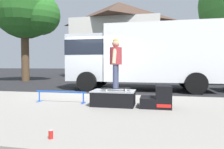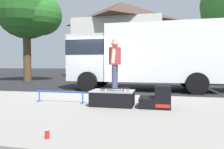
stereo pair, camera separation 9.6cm
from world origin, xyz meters
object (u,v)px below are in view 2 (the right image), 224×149
object	(u,v)px
skate_box	(113,97)
soda_can	(47,134)
skateboard	(115,88)
box_truck	(141,55)
skater_kid	(115,59)
grind_rail	(60,94)
kicker_ramp	(158,98)
street_tree_neighbour	(30,10)

from	to	relation	value
skate_box	soda_can	bearing A→B (deg)	-99.14
skateboard	box_truck	bearing A→B (deg)	86.24
skate_box	soda_can	size ratio (longest dim) A/B	8.95
skater_kid	box_truck	xyz separation A→B (m)	(0.31, 4.76, 0.35)
skate_box	skateboard	distance (m)	0.25
grind_rail	soda_can	distance (m)	2.96
grind_rail	skateboard	xyz separation A→B (m)	(1.63, -0.16, 0.21)
grind_rail	skateboard	bearing A→B (deg)	-5.58
grind_rail	skate_box	bearing A→B (deg)	-4.95
skate_box	kicker_ramp	xyz separation A→B (m)	(1.16, -0.00, 0.02)
kicker_ramp	box_truck	bearing A→B (deg)	99.38
box_truck	skater_kid	bearing A→B (deg)	-93.76
box_truck	street_tree_neighbour	bearing A→B (deg)	156.78
grind_rail	skater_kid	distance (m)	1.91
kicker_ramp	skater_kid	size ratio (longest dim) A/B	0.59
skateboard	street_tree_neighbour	world-z (taller)	street_tree_neighbour
kicker_ramp	street_tree_neighbour	distance (m)	13.47
skateboard	soda_can	xyz separation A→B (m)	(-0.48, -2.56, -0.39)
box_truck	street_tree_neighbour	size ratio (longest dim) A/B	0.89
kicker_ramp	skateboard	bearing A→B (deg)	-178.78
kicker_ramp	skateboard	world-z (taller)	kicker_ramp
grind_rail	street_tree_neighbour	world-z (taller)	street_tree_neighbour
grind_rail	box_truck	distance (m)	5.17
skater_kid	street_tree_neighbour	size ratio (longest dim) A/B	0.17
skateboard	street_tree_neighbour	bearing A→B (deg)	134.26
soda_can	street_tree_neighbour	size ratio (longest dim) A/B	0.02
skateboard	kicker_ramp	bearing A→B (deg)	1.22
soda_can	skater_kid	bearing A→B (deg)	79.38
skater_kid	soda_can	size ratio (longest dim) A/B	10.28
skate_box	soda_can	distance (m)	2.62
skate_box	skater_kid	size ratio (longest dim) A/B	0.87
skate_box	skater_kid	xyz separation A→B (m)	(0.06, -0.02, 1.02)
soda_can	box_truck	bearing A→B (deg)	83.82
street_tree_neighbour	kicker_ramp	bearing A→B (deg)	-42.07
street_tree_neighbour	skateboard	bearing A→B (deg)	-45.74
street_tree_neighbour	skate_box	bearing A→B (deg)	-45.89
skate_box	grind_rail	size ratio (longest dim) A/B	0.74
skateboard	grind_rail	bearing A→B (deg)	174.42
kicker_ramp	street_tree_neighbour	size ratio (longest dim) A/B	0.10
skateboard	box_truck	distance (m)	4.90
kicker_ramp	skater_kid	distance (m)	1.48
kicker_ramp	skater_kid	bearing A→B (deg)	-178.78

